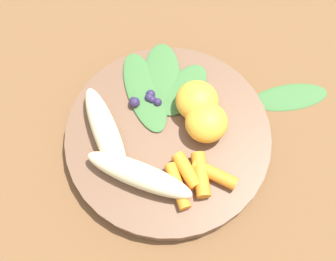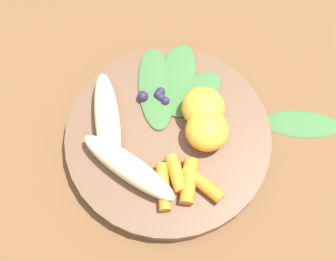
{
  "view_description": "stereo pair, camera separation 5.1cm",
  "coord_description": "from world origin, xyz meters",
  "px_view_note": "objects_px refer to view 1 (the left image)",
  "views": [
    {
      "loc": [
        -0.21,
        0.07,
        0.53
      ],
      "look_at": [
        0.0,
        0.0,
        0.03
      ],
      "focal_mm": 45.17,
      "sensor_mm": 36.0,
      "label": 1
    },
    {
      "loc": [
        -0.22,
        0.02,
        0.53
      ],
      "look_at": [
        0.0,
        0.0,
        0.03
      ],
      "focal_mm": 45.17,
      "sensor_mm": 36.0,
      "label": 2
    }
  ],
  "objects_px": {
    "bowl": "(168,137)",
    "orange_segment_near": "(197,101)",
    "banana_peeled_left": "(139,175)",
    "banana_peeled_right": "(106,133)",
    "kale_leaf_stray": "(290,97)"
  },
  "relations": [
    {
      "from": "bowl",
      "to": "orange_segment_near",
      "type": "distance_m",
      "value": 0.06
    },
    {
      "from": "bowl",
      "to": "banana_peeled_right",
      "type": "bearing_deg",
      "value": 76.77
    },
    {
      "from": "banana_peeled_left",
      "to": "banana_peeled_right",
      "type": "height_order",
      "value": "same"
    },
    {
      "from": "banana_peeled_left",
      "to": "orange_segment_near",
      "type": "bearing_deg",
      "value": 75.61
    },
    {
      "from": "bowl",
      "to": "orange_segment_near",
      "type": "xyz_separation_m",
      "value": [
        0.02,
        -0.05,
        0.03
      ]
    },
    {
      "from": "kale_leaf_stray",
      "to": "orange_segment_near",
      "type": "bearing_deg",
      "value": -177.78
    },
    {
      "from": "kale_leaf_stray",
      "to": "banana_peeled_right",
      "type": "bearing_deg",
      "value": -173.64
    },
    {
      "from": "bowl",
      "to": "orange_segment_near",
      "type": "relative_size",
      "value": 4.83
    },
    {
      "from": "bowl",
      "to": "banana_peeled_left",
      "type": "bearing_deg",
      "value": 132.37
    },
    {
      "from": "banana_peeled_right",
      "to": "kale_leaf_stray",
      "type": "xyz_separation_m",
      "value": [
        -0.01,
        -0.26,
        -0.04
      ]
    },
    {
      "from": "banana_peeled_left",
      "to": "banana_peeled_right",
      "type": "xyz_separation_m",
      "value": [
        0.07,
        0.02,
        0.0
      ]
    },
    {
      "from": "banana_peeled_right",
      "to": "kale_leaf_stray",
      "type": "bearing_deg",
      "value": 83.66
    },
    {
      "from": "banana_peeled_left",
      "to": "bowl",
      "type": "bearing_deg",
      "value": 82.18
    },
    {
      "from": "banana_peeled_right",
      "to": "orange_segment_near",
      "type": "xyz_separation_m",
      "value": [
        0.01,
        -0.12,
        0.01
      ]
    },
    {
      "from": "bowl",
      "to": "banana_peeled_left",
      "type": "relative_size",
      "value": 1.96
    }
  ]
}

